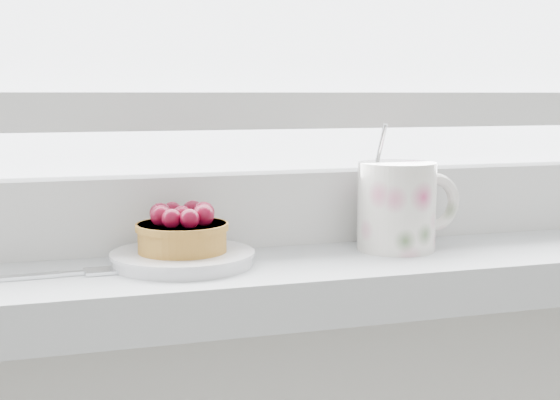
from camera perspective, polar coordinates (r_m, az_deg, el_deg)
name	(u,v)px	position (r m, az deg, el deg)	size (l,w,h in m)	color
saucer	(183,258)	(0.68, -7.13, -4.26)	(0.12, 0.12, 0.01)	silver
raspberry_tart	(182,231)	(0.67, -7.16, -2.24)	(0.08, 0.08, 0.04)	#996421
floral_mug	(399,204)	(0.74, 8.71, -0.31)	(0.11, 0.08, 0.12)	silver
fork	(39,276)	(0.66, -17.19, -5.31)	(0.19, 0.03, 0.00)	silver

